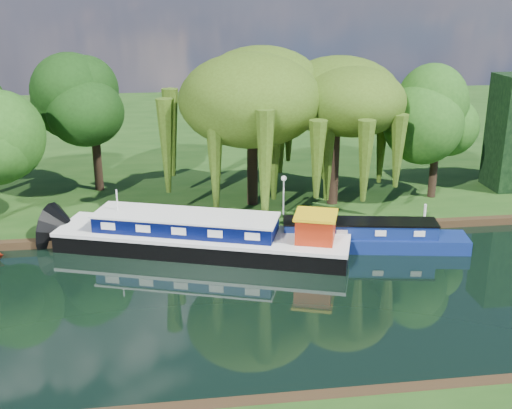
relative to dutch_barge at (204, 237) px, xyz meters
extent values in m
plane|color=black|center=(4.75, -6.35, -0.86)|extent=(120.00, 120.00, 0.00)
cube|color=#15350E|center=(4.75, 27.65, -0.64)|extent=(120.00, 52.00, 0.45)
cube|color=black|center=(-0.13, 0.05, -0.45)|extent=(16.67, 8.69, 1.09)
cube|color=silver|center=(-0.13, 0.05, 0.18)|extent=(16.78, 8.79, 0.20)
cube|color=#030A38|center=(-1.00, 0.34, 0.73)|extent=(10.45, 5.73, 0.86)
cube|color=silver|center=(-1.00, 0.34, 1.21)|extent=(10.68, 5.96, 0.11)
cube|color=#99210B|center=(5.90, -1.99, 0.98)|extent=(2.54, 2.54, 1.36)
cube|color=gold|center=(5.90, -1.99, 1.73)|extent=(2.82, 2.82, 0.15)
cylinder|color=silver|center=(-4.79, 1.62, 1.39)|extent=(0.09, 0.09, 2.18)
cube|color=navy|center=(8.75, -0.74, -0.53)|extent=(12.38, 4.08, 0.92)
cube|color=navy|center=(8.75, -0.74, 0.31)|extent=(8.68, 2.96, 0.76)
cube|color=black|center=(8.75, -0.74, 0.75)|extent=(8.80, 3.08, 0.10)
cube|color=silver|center=(5.46, -0.97, 0.35)|extent=(0.61, 0.15, 0.33)
cube|color=silver|center=(7.56, -1.33, 0.35)|extent=(0.61, 0.15, 0.33)
cube|color=silver|center=(9.67, -1.70, 0.35)|extent=(0.61, 0.15, 0.33)
cube|color=silver|center=(11.77, -2.06, 0.35)|extent=(0.61, 0.15, 0.33)
cylinder|color=black|center=(3.58, 6.50, 2.48)|extent=(0.75, 0.75, 5.77)
ellipsoid|color=#2E440E|center=(3.58, 6.50, 6.64)|extent=(8.06, 8.06, 5.21)
cylinder|color=black|center=(8.86, 5.90, 2.17)|extent=(0.73, 0.73, 5.17)
ellipsoid|color=#2E440E|center=(8.86, 5.90, 5.91)|extent=(7.06, 7.06, 4.56)
cylinder|color=black|center=(-6.76, 11.01, 2.92)|extent=(0.61, 0.61, 6.66)
ellipsoid|color=black|center=(-6.76, 11.01, 5.64)|extent=(5.33, 5.33, 5.33)
cylinder|color=black|center=(15.95, 6.33, 2.54)|extent=(0.57, 0.57, 5.90)
ellipsoid|color=#1B4411|center=(15.95, 6.33, 4.95)|extent=(4.72, 4.72, 4.72)
cylinder|color=silver|center=(5.25, 4.15, 0.69)|extent=(0.10, 0.10, 2.20)
sphere|color=white|center=(5.25, 4.15, 1.97)|extent=(0.36, 0.36, 0.36)
cylinder|color=silver|center=(-5.25, 2.05, 0.09)|extent=(0.16, 0.16, 1.00)
cylinder|color=silver|center=(0.75, 2.05, 0.09)|extent=(0.16, 0.16, 1.00)
cylinder|color=silver|center=(7.75, 2.05, 0.09)|extent=(0.16, 0.16, 1.00)
cylinder|color=silver|center=(13.75, 2.05, 0.09)|extent=(0.16, 0.16, 1.00)
camera|label=1|loc=(-1.66, -33.43, 13.47)|focal=45.00mm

